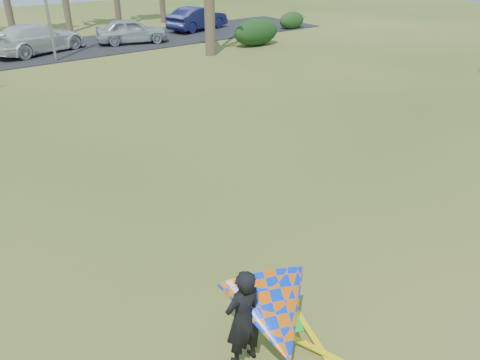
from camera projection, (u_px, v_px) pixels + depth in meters
ground at (296, 258)px, 10.17m from camera, size 100.00×100.00×0.00m
parking_strip at (6, 56)px, 27.84m from camera, size 46.00×7.00×0.06m
hedge_near at (256, 32)px, 30.53m from camera, size 3.42×1.55×1.71m
hedge_far at (292, 20)px, 36.40m from camera, size 2.34×1.10×1.30m
car_3 at (37, 38)px, 28.29m from camera, size 6.34×4.23×1.71m
car_4 at (132, 31)px, 31.02m from camera, size 5.00×3.13×1.59m
car_5 at (198, 18)px, 35.64m from camera, size 5.46×3.14×1.70m
kite_flyer at (271, 318)px, 7.38m from camera, size 2.13×2.39×2.02m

